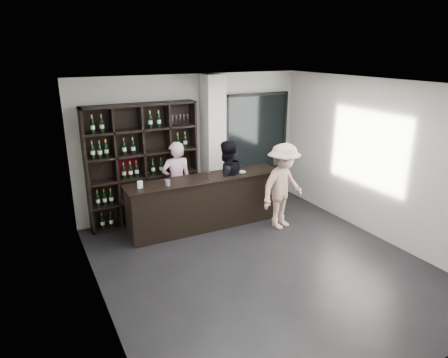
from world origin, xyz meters
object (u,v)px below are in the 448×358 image
tasting_counter (206,202)px  customer (283,186)px  wine_shelf (143,165)px  taster_black (226,181)px  taster_pink (177,182)px

tasting_counter → customer: 1.53m
tasting_counter → customer: customer is taller
wine_shelf → taster_black: 1.68m
taster_black → customer: size_ratio=0.99×
taster_pink → taster_black: size_ratio=0.99×
taster_pink → customer: size_ratio=0.98×
taster_pink → customer: bearing=149.0°
taster_pink → taster_black: bearing=158.2°
wine_shelf → taster_pink: bearing=-23.9°
tasting_counter → taster_pink: taster_pink is taller
taster_pink → taster_black: 1.00m
wine_shelf → customer: (2.29, -1.52, -0.35)m
taster_pink → customer: (1.70, -1.25, 0.02)m
taster_black → customer: customer is taller
wine_shelf → taster_pink: wine_shelf is taller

